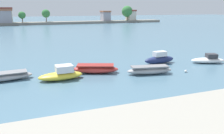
% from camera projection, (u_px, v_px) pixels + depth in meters
% --- Properties ---
extents(ground_plane, '(400.00, 400.00, 0.00)m').
position_uv_depth(ground_plane, '(86.00, 123.00, 14.77)').
color(ground_plane, slate).
extents(moored_boat_1, '(5.52, 2.18, 0.84)m').
position_uv_depth(moored_boat_1, '(5.00, 77.00, 23.29)').
color(moored_boat_1, '#9E9EA3').
rests_on(moored_boat_1, ground).
extents(moored_boat_2, '(4.60, 1.98, 1.49)m').
position_uv_depth(moored_boat_2, '(62.00, 74.00, 23.56)').
color(moored_boat_2, yellow).
rests_on(moored_boat_2, ground).
extents(moored_boat_3, '(5.51, 3.57, 0.94)m').
position_uv_depth(moored_boat_3, '(95.00, 69.00, 26.09)').
color(moored_boat_3, '#C63833').
rests_on(moored_boat_3, ground).
extents(moored_boat_4, '(5.36, 2.36, 0.92)m').
position_uv_depth(moored_boat_4, '(150.00, 70.00, 25.59)').
color(moored_boat_4, '#9E9EA3').
rests_on(moored_boat_4, ground).
extents(moored_boat_5, '(4.50, 1.61, 1.64)m').
position_uv_depth(moored_boat_5, '(159.00, 59.00, 30.35)').
color(moored_boat_5, navy).
rests_on(moored_boat_5, ground).
extents(moored_boat_6, '(4.70, 2.97, 1.28)m').
position_uv_depth(moored_boat_6, '(208.00, 60.00, 30.64)').
color(moored_boat_6, white).
rests_on(moored_boat_6, ground).
extents(mooring_buoy_0, '(0.31, 0.31, 0.31)m').
position_uv_depth(mooring_buoy_0, '(186.00, 71.00, 26.24)').
color(mooring_buoy_0, white).
rests_on(mooring_buoy_0, ground).
extents(mooring_buoy_2, '(0.25, 0.25, 0.25)m').
position_uv_depth(mooring_buoy_2, '(91.00, 64.00, 29.65)').
color(mooring_buoy_2, yellow).
rests_on(mooring_buoy_2, ground).
extents(distant_shoreline, '(126.42, 7.37, 8.23)m').
position_uv_depth(distant_shoreline, '(37.00, 19.00, 100.91)').
color(distant_shoreline, gray).
rests_on(distant_shoreline, ground).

